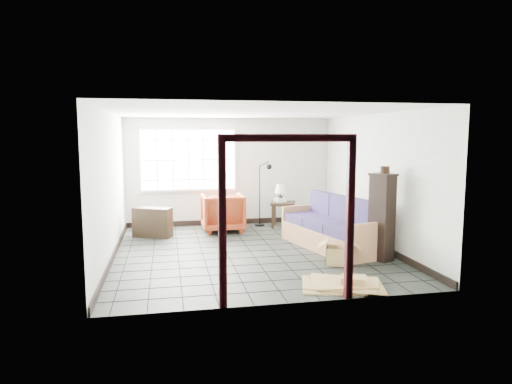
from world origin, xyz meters
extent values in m
plane|color=black|center=(0.00, 0.00, 0.00)|extent=(5.50, 5.50, 0.00)
cube|color=#B0B6AE|center=(0.00, 2.75, 1.30)|extent=(5.00, 0.02, 2.60)
cube|color=#B0B6AE|center=(0.00, -2.75, 1.30)|extent=(5.00, 0.02, 2.60)
cube|color=#B0B6AE|center=(-2.50, 0.00, 1.30)|extent=(0.02, 5.50, 2.60)
cube|color=#B0B6AE|center=(2.50, 0.00, 1.30)|extent=(0.02, 5.50, 2.60)
cube|color=white|center=(0.00, 0.00, 2.60)|extent=(5.00, 5.50, 0.02)
cube|color=black|center=(0.00, 2.73, 0.06)|extent=(4.95, 0.03, 0.12)
cube|color=black|center=(-2.48, 0.00, 0.06)|extent=(0.03, 5.45, 0.12)
cube|color=black|center=(2.48, 0.00, 0.06)|extent=(0.03, 5.45, 0.12)
cube|color=silver|center=(-1.00, 2.71, 1.60)|extent=(2.32, 0.06, 1.52)
cube|color=white|center=(-1.00, 2.67, 1.60)|extent=(2.20, 0.02, 1.40)
cube|color=#350C12|center=(-0.85, -2.70, 1.05)|extent=(0.10, 0.08, 2.10)
cube|color=#350C12|center=(0.85, -2.70, 1.05)|extent=(0.10, 0.08, 2.10)
cube|color=#350C12|center=(0.00, -2.70, 2.15)|extent=(1.80, 0.08, 0.10)
cube|color=#AE774E|center=(1.56, -0.06, 0.19)|extent=(1.37, 2.30, 0.39)
cube|color=#AE774E|center=(1.84, -1.14, 0.35)|extent=(0.85, 0.28, 0.69)
cube|color=#AE774E|center=(1.28, 1.01, 0.35)|extent=(0.85, 0.28, 0.69)
cube|color=#AE774E|center=(1.94, 0.03, 0.59)|extent=(0.62, 2.11, 0.76)
cube|color=#1F1B43|center=(1.72, -0.76, 0.47)|extent=(0.92, 0.86, 0.17)
cube|color=#1F1B43|center=(2.02, -0.68, 0.73)|extent=(0.32, 0.71, 0.56)
cube|color=#1F1B43|center=(1.54, -0.07, 0.47)|extent=(0.92, 0.86, 0.17)
cube|color=#1F1B43|center=(1.84, 0.01, 0.73)|extent=(0.32, 0.71, 0.56)
cube|color=#1F1B43|center=(1.36, 0.62, 0.47)|extent=(0.92, 0.86, 0.17)
cube|color=#1F1B43|center=(1.66, 0.70, 0.73)|extent=(0.32, 0.71, 0.56)
imported|color=#883A13|center=(-0.28, 1.95, 0.47)|extent=(0.93, 0.88, 0.95)
cube|color=black|center=(1.19, 2.14, 0.57)|extent=(0.70, 0.70, 0.07)
cube|color=black|center=(0.91, 2.00, 0.27)|extent=(0.07, 0.07, 0.55)
cube|color=black|center=(1.33, 1.86, 0.27)|extent=(0.07, 0.07, 0.55)
cube|color=black|center=(1.06, 2.42, 0.27)|extent=(0.07, 0.07, 0.55)
cube|color=black|center=(1.47, 2.27, 0.27)|extent=(0.07, 0.07, 0.55)
cylinder|color=black|center=(1.14, 2.17, 0.68)|extent=(0.12, 0.12, 0.15)
cylinder|color=black|center=(1.14, 2.17, 0.80)|extent=(0.03, 0.03, 0.10)
cone|color=#FAE9CC|center=(1.14, 2.17, 0.92)|extent=(0.32, 0.32, 0.21)
cube|color=silver|center=(1.14, 2.17, 0.65)|extent=(0.28, 0.24, 0.09)
cylinder|color=black|center=(1.01, 2.15, 0.65)|extent=(0.03, 0.06, 0.05)
cylinder|color=black|center=(0.68, 2.40, 0.01)|extent=(0.28, 0.28, 0.03)
cylinder|color=black|center=(0.68, 2.40, 0.74)|extent=(0.03, 0.03, 1.45)
cylinder|color=black|center=(0.78, 2.34, 1.50)|extent=(0.25, 0.06, 0.13)
sphere|color=black|center=(0.88, 2.27, 1.44)|extent=(0.15, 0.15, 0.13)
cube|color=black|center=(-1.84, 1.63, 0.32)|extent=(0.88, 0.63, 0.64)
cube|color=black|center=(-1.84, 1.63, 0.33)|extent=(0.81, 0.57, 0.03)
cube|color=black|center=(2.15, -1.03, 0.76)|extent=(0.41, 0.46, 1.51)
cube|color=black|center=(2.15, -1.03, 1.51)|extent=(0.46, 0.51, 0.04)
cylinder|color=black|center=(2.21, -0.97, 1.59)|extent=(0.17, 0.17, 0.12)
cube|color=olive|center=(1.34, -1.15, 0.01)|extent=(0.54, 0.49, 0.02)
cube|color=black|center=(1.14, -1.06, 0.15)|extent=(0.15, 0.33, 0.30)
cube|color=olive|center=(1.54, -1.23, 0.15)|extent=(0.15, 0.33, 0.30)
cube|color=olive|center=(1.28, -1.31, 0.15)|extent=(0.41, 0.18, 0.30)
cube|color=olive|center=(1.41, -0.98, 0.15)|extent=(0.41, 0.18, 0.30)
cube|color=olive|center=(1.08, -1.04, 0.35)|extent=(0.29, 0.39, 0.12)
cube|color=olive|center=(1.60, -1.25, 0.35)|extent=(0.29, 0.39, 0.12)
cube|color=olive|center=(0.95, -2.25, 0.01)|extent=(1.34, 1.10, 0.02)
cube|color=olive|center=(0.95, -2.25, 0.04)|extent=(1.24, 1.13, 0.02)
cube|color=olive|center=(0.95, -2.25, 0.06)|extent=(0.94, 0.73, 0.02)
cube|color=olive|center=(1.07, -2.34, 0.12)|extent=(0.42, 0.39, 0.10)
camera|label=1|loc=(-1.52, -8.29, 2.18)|focal=32.00mm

